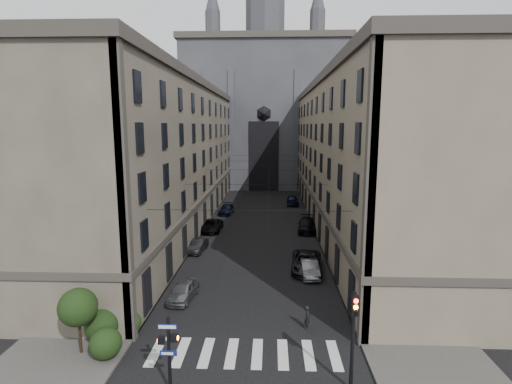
# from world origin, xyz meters

# --- Properties ---
(sidewalk_left) EXTENTS (7.00, 80.00, 0.15)m
(sidewalk_left) POSITION_xyz_m (-10.50, 36.00, 0.07)
(sidewalk_left) COLOR #383533
(sidewalk_left) RESTS_ON ground
(sidewalk_right) EXTENTS (7.00, 80.00, 0.15)m
(sidewalk_right) POSITION_xyz_m (10.50, 36.00, 0.07)
(sidewalk_right) COLOR #383533
(sidewalk_right) RESTS_ON ground
(zebra_crossing) EXTENTS (11.00, 3.20, 0.01)m
(zebra_crossing) POSITION_xyz_m (0.00, 5.00, 0.01)
(zebra_crossing) COLOR beige
(zebra_crossing) RESTS_ON ground
(building_left) EXTENTS (13.60, 60.60, 18.85)m
(building_left) POSITION_xyz_m (-13.44, 36.00, 9.34)
(building_left) COLOR #4A4339
(building_left) RESTS_ON ground
(building_right) EXTENTS (13.60, 60.60, 18.85)m
(building_right) POSITION_xyz_m (13.44, 36.00, 9.34)
(building_right) COLOR brown
(building_right) RESTS_ON ground
(gothic_tower) EXTENTS (35.00, 23.00, 58.00)m
(gothic_tower) POSITION_xyz_m (0.00, 74.96, 17.80)
(gothic_tower) COLOR #2D2D33
(gothic_tower) RESTS_ON ground
(pedestrian_signal_left) EXTENTS (1.02, 0.38, 4.00)m
(pedestrian_signal_left) POSITION_xyz_m (-3.51, 1.50, 2.32)
(pedestrian_signal_left) COLOR black
(pedestrian_signal_left) RESTS_ON ground
(traffic_light_right) EXTENTS (0.34, 0.50, 5.20)m
(traffic_light_right) POSITION_xyz_m (5.60, 1.92, 3.29)
(traffic_light_right) COLOR black
(traffic_light_right) RESTS_ON ground
(shrub_cluster) EXTENTS (3.90, 4.40, 3.90)m
(shrub_cluster) POSITION_xyz_m (-8.72, 5.01, 1.80)
(shrub_cluster) COLOR black
(shrub_cluster) RESTS_ON sidewalk_left
(tram_wires) EXTENTS (14.00, 60.00, 0.43)m
(tram_wires) POSITION_xyz_m (0.00, 35.63, 7.25)
(tram_wires) COLOR black
(tram_wires) RESTS_ON ground
(car_left_near) EXTENTS (2.11, 4.23, 1.39)m
(car_left_near) POSITION_xyz_m (-5.17, 12.19, 0.69)
(car_left_near) COLOR slate
(car_left_near) RESTS_ON ground
(car_left_midnear) EXTENTS (1.80, 4.00, 1.28)m
(car_left_midnear) POSITION_xyz_m (-6.20, 23.91, 0.64)
(car_left_midnear) COLOR black
(car_left_midnear) RESTS_ON ground
(car_left_midfar) EXTENTS (2.54, 5.21, 1.43)m
(car_left_midfar) POSITION_xyz_m (-5.98, 32.20, 0.71)
(car_left_midfar) COLOR black
(car_left_midfar) RESTS_ON ground
(car_left_far) EXTENTS (2.17, 4.82, 1.37)m
(car_left_far) POSITION_xyz_m (-5.23, 42.33, 0.69)
(car_left_far) COLOR black
(car_left_far) RESTS_ON ground
(car_right_near) EXTENTS (1.59, 4.23, 1.38)m
(car_right_near) POSITION_xyz_m (4.96, 17.44, 0.69)
(car_right_near) COLOR slate
(car_right_near) RESTS_ON ground
(car_right_midnear) EXTENTS (3.19, 6.05, 1.62)m
(car_right_midnear) POSITION_xyz_m (4.82, 18.77, 0.81)
(car_right_midnear) COLOR black
(car_right_midnear) RESTS_ON ground
(car_right_midfar) EXTENTS (2.88, 5.84, 1.63)m
(car_right_midfar) POSITION_xyz_m (6.14, 32.68, 0.82)
(car_right_midfar) COLOR black
(car_right_midfar) RESTS_ON ground
(car_right_far) EXTENTS (1.98, 4.72, 1.60)m
(car_right_far) POSITION_xyz_m (5.13, 49.46, 0.80)
(car_right_far) COLOR black
(car_right_far) RESTS_ON ground
(pedestrian) EXTENTS (0.42, 0.61, 1.59)m
(pedestrian) POSITION_xyz_m (3.94, 8.00, 0.80)
(pedestrian) COLOR black
(pedestrian) RESTS_ON ground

